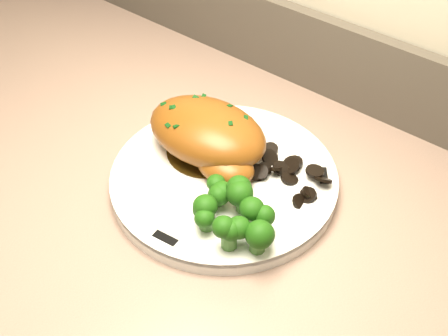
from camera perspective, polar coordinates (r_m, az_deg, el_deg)
The scene contains 8 objects.
plate at distance 0.71m, azimuth -0.00°, elevation -1.15°, with size 0.28×0.28×0.02m, color white.
rim_accent_0 at distance 0.71m, azimuth 10.05°, elevation -0.78°, with size 0.03×0.01×0.00m, color black.
rim_accent_1 at distance 0.79m, azimuth -4.26°, elevation 4.95°, with size 0.03×0.01×0.00m, color black.
rim_accent_2 at distance 0.63m, azimuth -5.99°, elevation -7.12°, with size 0.03×0.01×0.00m, color black.
gravy_pool at distance 0.73m, azimuth -1.67°, elevation 1.79°, with size 0.11×0.11×0.00m, color #302108.
chicken_breast at distance 0.71m, azimuth -1.52°, elevation 3.33°, with size 0.17×0.12×0.06m.
mushroom_pile at distance 0.69m, azimuth 5.55°, elevation -1.05°, with size 0.10×0.07×0.03m.
broccoli_florets at distance 0.62m, azimuth 1.13°, elevation -4.64°, with size 0.11×0.08×0.04m.
Camera 1 is at (0.44, 1.34, 1.31)m, focal length 45.00 mm.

